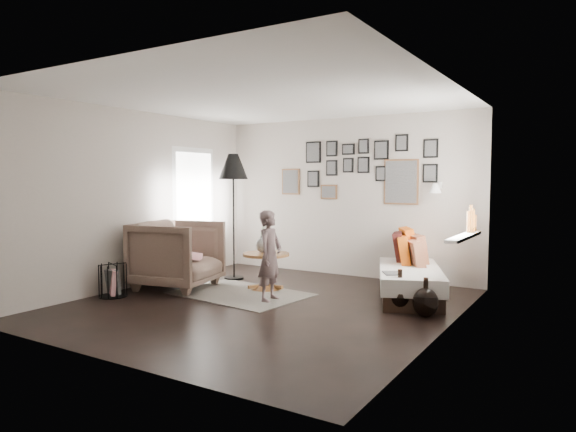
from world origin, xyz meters
The scene contains 23 objects.
ground centered at (0.00, 0.00, 0.00)m, with size 4.80×4.80×0.00m, color black.
wall_back centered at (0.00, 2.40, 1.30)m, with size 4.50×4.50×0.00m, color #AEA398.
wall_front centered at (0.00, -2.40, 1.30)m, with size 4.50×4.50×0.00m, color #AEA398.
wall_left centered at (-2.25, 0.00, 1.30)m, with size 4.80×4.80×0.00m, color #AEA398.
wall_right centered at (2.25, 0.00, 1.30)m, with size 4.80×4.80×0.00m, color #AEA398.
ceiling centered at (0.00, 0.00, 2.60)m, with size 4.80×4.80×0.00m, color white.
door_left centered at (-2.23, 1.20, 1.05)m, with size 0.00×2.14×2.14m.
window_right centered at (2.18, 1.34, 0.93)m, with size 0.15×1.32×1.30m.
gallery_wall centered at (0.29, 2.38, 1.74)m, with size 2.74×0.03×1.08m.
wall_sconce centered at (1.55, 2.13, 1.46)m, with size 0.18×0.36×0.16m.
rug centered at (-0.62, 0.33, 0.01)m, with size 1.78×1.24×0.01m, color #B6AE9F.
pedestal_table centered at (-0.49, 0.77, 0.24)m, with size 0.67×0.67×0.53m.
vase centered at (-0.57, 0.79, 0.68)m, with size 0.19×0.19×0.48m.
candles centered at (-0.38, 0.77, 0.65)m, with size 0.12×0.12×0.25m.
daybed centered at (1.45, 1.43, 0.28)m, with size 1.39×1.95×0.88m.
magazine_on_daybed centered at (1.40, 0.79, 0.41)m, with size 0.20×0.27×0.01m, color black.
armchair centered at (-1.64, 0.17, 0.49)m, with size 1.06×1.09×0.99m, color brown.
armchair_cushion centered at (-1.61, 0.22, 0.48)m, with size 0.45×0.45×0.11m, color white.
floor_lamp centered at (-1.36, 1.15, 1.72)m, with size 0.46×0.46×1.99m.
magazine_basket centered at (-2.00, -0.70, 0.22)m, with size 0.47×0.47×0.44m.
demijohn_large centered at (1.57, 0.60, 0.19)m, with size 0.34×0.34×0.50m.
demijohn_small centered at (1.92, 0.48, 0.17)m, with size 0.30×0.30×0.46m.
child centered at (-0.05, 0.21, 0.59)m, with size 0.43×0.28×1.19m, color brown.
Camera 1 is at (3.61, -5.31, 1.58)m, focal length 32.00 mm.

